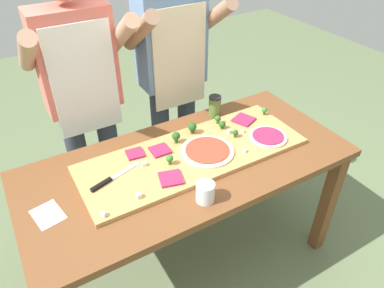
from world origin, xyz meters
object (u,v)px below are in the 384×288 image
(pizza_whole_tomato_red, at_px, (207,151))
(pizza_slice_near_right, at_px, (135,154))
(cheese_crumble_d, at_px, (243,131))
(broccoli_floret_back_right, at_px, (218,119))
(pizza_slice_near_left, at_px, (244,120))
(sauce_jar, at_px, (215,106))
(pizza_whole_beet_magenta, at_px, (268,137))
(broccoli_floret_front_left, at_px, (170,159))
(broccoli_floret_back_left, at_px, (192,127))
(cheese_crumble_a, at_px, (144,164))
(cheese_crumble_c, at_px, (103,214))
(cheese_crumble_e, at_px, (245,151))
(broccoli_floret_center_left, at_px, (222,124))
(pizza_slice_center, at_px, (160,150))
(pizza_slice_far_left, at_px, (171,178))
(recipe_note, at_px, (48,215))
(prep_table, at_px, (188,177))
(cheese_crumble_f, at_px, (229,131))
(cook_right, at_px, (172,68))
(broccoli_floret_back_mid, at_px, (235,133))
(broccoli_floret_front_mid, at_px, (176,137))
(flour_cup, at_px, (205,193))
(chefs_knife, at_px, (109,180))
(cheese_crumble_b, at_px, (139,196))
(cook_left, at_px, (82,90))
(broccoli_floret_center_right, at_px, (264,110))

(pizza_whole_tomato_red, height_order, pizza_slice_near_right, pizza_whole_tomato_red)
(cheese_crumble_d, bearing_deg, broccoli_floret_back_right, 115.05)
(pizza_slice_near_left, height_order, sauce_jar, sauce_jar)
(cheese_crumble_d, bearing_deg, pizza_whole_beet_magenta, -51.72)
(broccoli_floret_front_left, bearing_deg, broccoli_floret_back_right, 25.32)
(broccoli_floret_back_left, relative_size, cheese_crumble_a, 3.39)
(cheese_crumble_c, distance_m, cheese_crumble_e, 0.77)
(broccoli_floret_back_right, distance_m, cheese_crumble_c, 0.87)
(broccoli_floret_center_left, bearing_deg, pizza_slice_center, -178.14)
(pizza_slice_far_left, distance_m, cheese_crumble_e, 0.42)
(broccoli_floret_back_right, distance_m, recipe_note, 1.02)
(prep_table, height_order, cheese_crumble_e, cheese_crumble_e)
(broccoli_floret_back_right, distance_m, cheese_crumble_f, 0.11)
(broccoli_floret_back_right, bearing_deg, pizza_whole_beet_magenta, -58.80)
(pizza_slice_near_left, bearing_deg, cook_right, 112.88)
(prep_table, bearing_deg, cheese_crumble_c, -162.11)
(pizza_whole_beet_magenta, distance_m, pizza_slice_center, 0.58)
(pizza_whole_tomato_red, xyz_separation_m, pizza_slice_near_right, (-0.33, 0.17, -0.00))
(pizza_whole_tomato_red, distance_m, broccoli_floret_back_mid, 0.20)
(prep_table, height_order, broccoli_floret_front_mid, broccoli_floret_front_mid)
(pizza_whole_beet_magenta, distance_m, cheese_crumble_a, 0.68)
(recipe_note, bearing_deg, cheese_crumble_a, 7.86)
(pizza_slice_center, distance_m, cheese_crumble_f, 0.40)
(broccoli_floret_back_left, bearing_deg, flour_cup, -113.80)
(pizza_slice_center, distance_m, broccoli_floret_back_right, 0.41)
(pizza_whole_beet_magenta, bearing_deg, prep_table, 171.41)
(broccoli_floret_back_mid, xyz_separation_m, cheese_crumble_c, (-0.81, -0.19, -0.02))
(broccoli_floret_center_left, distance_m, sauce_jar, 0.17)
(chefs_knife, height_order, sauce_jar, sauce_jar)
(broccoli_floret_back_right, xyz_separation_m, cheese_crumble_d, (0.07, -0.15, -0.02))
(prep_table, height_order, pizza_slice_near_right, pizza_slice_near_right)
(broccoli_floret_center_left, relative_size, sauce_jar, 0.36)
(cheese_crumble_b, bearing_deg, flour_cup, -28.83)
(pizza_whole_tomato_red, xyz_separation_m, broccoli_floret_back_left, (0.02, 0.18, 0.03))
(cheese_crumble_c, relative_size, cook_left, 0.01)
(pizza_slice_far_left, distance_m, broccoli_floret_back_left, 0.39)
(broccoli_floret_center_left, xyz_separation_m, flour_cup, (-0.37, -0.41, -0.01))
(cook_left, bearing_deg, pizza_slice_center, -66.05)
(pizza_whole_beet_magenta, relative_size, pizza_slice_near_right, 2.44)
(broccoli_floret_back_left, bearing_deg, chefs_knife, -164.98)
(broccoli_floret_center_right, bearing_deg, cheese_crumble_b, -164.07)
(pizza_slice_far_left, distance_m, recipe_note, 0.55)
(broccoli_floret_front_mid, bearing_deg, pizza_slice_far_left, -123.25)
(broccoli_floret_front_mid, bearing_deg, flour_cup, -100.87)
(broccoli_floret_back_mid, height_order, cheese_crumble_c, broccoli_floret_back_mid)
(sauce_jar, bearing_deg, cheese_crumble_d, -85.72)
(pizza_whole_tomato_red, relative_size, pizza_slice_near_right, 3.27)
(broccoli_floret_center_right, bearing_deg, broccoli_floret_front_mid, 178.46)
(sauce_jar, bearing_deg, pizza_slice_near_left, -58.41)
(chefs_knife, distance_m, cook_right, 0.89)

